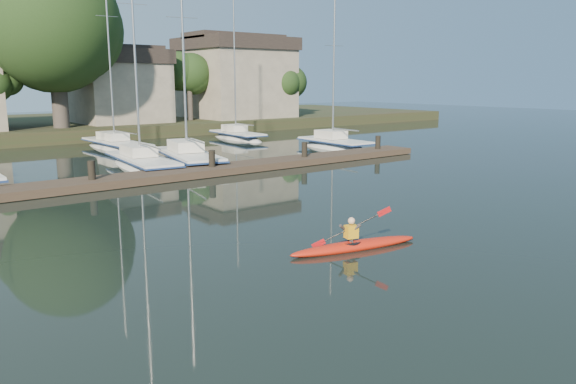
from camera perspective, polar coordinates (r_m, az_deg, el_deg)
ground at (r=15.73m, az=9.17°, el=-5.88°), size 160.00×160.00×0.00m
kayak at (r=15.70m, az=6.76°, el=-5.25°), size 4.05×1.38×1.29m
dock at (r=26.93m, az=-13.21°, el=1.57°), size 34.00×2.00×1.80m
sailboat_2 at (r=31.09m, az=-14.59°, el=2.05°), size 2.96×8.93×14.51m
sailboat_3 at (r=32.00m, az=-10.07°, el=2.46°), size 3.94×8.82×13.77m
sailboat_4 at (r=39.02m, az=4.73°, el=4.17°), size 2.45×7.19×12.06m
sailboat_6 at (r=40.05m, az=-17.00°, el=3.93°), size 2.26×9.47×14.96m
sailboat_7 at (r=45.28m, az=-5.18°, el=5.16°), size 2.38×7.50×11.93m
shore at (r=52.02m, az=-24.25°, el=8.77°), size 90.00×25.25×12.75m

